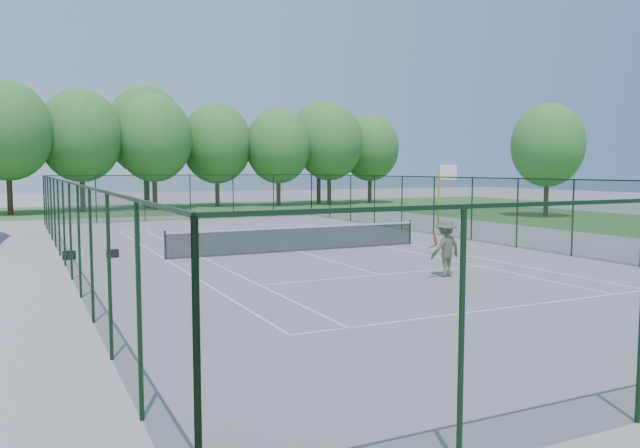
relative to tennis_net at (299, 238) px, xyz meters
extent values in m
plane|color=gray|center=(0.00, 0.00, -0.58)|extent=(140.00, 140.00, 0.00)
cube|color=#3C6F2C|center=(0.00, 30.00, -0.57)|extent=(80.00, 16.00, 0.01)
cube|color=#3C6F2C|center=(24.00, 4.00, -0.57)|extent=(14.00, 40.00, 0.01)
cube|color=white|center=(0.00, 11.88, -0.57)|extent=(10.97, 0.08, 0.01)
cube|color=white|center=(0.00, -11.88, -0.57)|extent=(10.97, 0.08, 0.01)
cube|color=white|center=(0.00, 6.40, -0.57)|extent=(8.23, 0.08, 0.01)
cube|color=white|center=(0.00, -6.40, -0.57)|extent=(8.23, 0.08, 0.01)
cube|color=white|center=(5.49, 0.00, -0.57)|extent=(0.08, 23.77, 0.01)
cube|color=white|center=(-5.49, 0.00, -0.57)|extent=(0.08, 23.77, 0.01)
cube|color=white|center=(4.12, 0.00, -0.57)|extent=(0.08, 23.77, 0.01)
cube|color=white|center=(-4.12, 0.00, -0.57)|extent=(0.08, 23.77, 0.01)
cube|color=white|center=(0.00, 0.00, -0.57)|extent=(0.08, 12.80, 0.01)
cylinder|color=black|center=(-5.50, 0.00, -0.03)|extent=(0.08, 0.08, 1.10)
cylinder|color=black|center=(5.50, 0.00, -0.03)|extent=(0.08, 0.08, 1.10)
cube|color=black|center=(0.00, 0.00, -0.08)|extent=(11.00, 0.02, 0.96)
cube|color=white|center=(0.00, 0.00, 0.42)|extent=(11.00, 0.05, 0.07)
cube|color=#19341E|center=(0.00, 18.00, 0.92)|extent=(18.00, 0.02, 3.00)
cube|color=#19341E|center=(9.00, 0.00, 0.92)|extent=(0.02, 36.00, 3.00)
cube|color=#19341E|center=(-9.00, 0.00, 0.92)|extent=(0.02, 36.00, 3.00)
cube|color=black|center=(0.00, 18.00, 2.42)|extent=(18.00, 0.05, 0.05)
cube|color=black|center=(9.00, 0.00, 2.42)|extent=(0.05, 36.00, 0.05)
cube|color=black|center=(-9.00, 0.00, 2.42)|extent=(0.05, 36.00, 0.05)
cylinder|color=#402E1D|center=(0.00, 30.00, 1.52)|extent=(0.40, 0.40, 4.20)
ellipsoid|color=#3E7F33|center=(0.00, 30.00, 5.42)|extent=(6.40, 6.40, 7.40)
cylinder|color=#402E1D|center=(16.50, 30.00, 1.52)|extent=(0.40, 0.40, 4.20)
ellipsoid|color=#3E7F33|center=(16.50, 30.00, 5.42)|extent=(6.40, 6.40, 7.40)
cylinder|color=gold|center=(12.60, 7.44, 1.17)|extent=(0.12, 0.12, 3.50)
cube|color=gold|center=(12.60, 6.99, 2.77)|extent=(0.08, 0.90, 0.08)
cube|color=white|center=(12.60, 6.54, 2.62)|extent=(1.20, 0.05, 0.90)
torus|color=#EC3F01|center=(12.60, 6.31, 2.47)|extent=(0.48, 0.48, 0.02)
cylinder|color=#402E1D|center=(23.57, 9.54, 1.21)|extent=(0.34, 0.34, 3.58)
ellipsoid|color=#3E7F33|center=(23.57, 9.54, 4.53)|extent=(5.11, 5.11, 5.96)
cube|color=black|center=(-8.76, 1.65, -0.41)|extent=(0.48, 0.38, 0.33)
cube|color=black|center=(-7.21, 1.48, -0.42)|extent=(0.47, 0.37, 0.32)
imported|color=#555C42|center=(1.72, -7.56, 0.33)|extent=(1.28, 0.87, 1.82)
sphere|color=#C1E22D|center=(2.76, -7.16, 0.29)|extent=(0.07, 0.07, 0.07)
camera|label=1|loc=(-10.40, -23.45, 2.83)|focal=35.00mm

